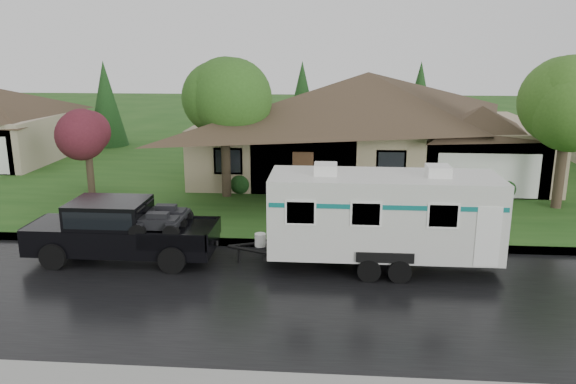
# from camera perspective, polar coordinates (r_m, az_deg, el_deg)

# --- Properties ---
(ground) EXTENTS (140.00, 140.00, 0.00)m
(ground) POSITION_cam_1_polar(r_m,az_deg,el_deg) (18.48, 3.86, -7.96)
(ground) COLOR #204C17
(ground) RESTS_ON ground
(road) EXTENTS (140.00, 8.00, 0.01)m
(road) POSITION_cam_1_polar(r_m,az_deg,el_deg) (16.65, 3.76, -10.57)
(road) COLOR black
(road) RESTS_ON ground
(curb) EXTENTS (140.00, 0.50, 0.15)m
(curb) POSITION_cam_1_polar(r_m,az_deg,el_deg) (20.55, 3.95, -5.37)
(curb) COLOR gray
(curb) RESTS_ON ground
(lawn) EXTENTS (140.00, 26.00, 0.15)m
(lawn) POSITION_cam_1_polar(r_m,az_deg,el_deg) (32.83, 4.23, 2.20)
(lawn) COLOR #204C17
(lawn) RESTS_ON ground
(house_main) EXTENTS (19.44, 10.80, 6.90)m
(house_main) POSITION_cam_1_polar(r_m,az_deg,el_deg) (31.19, 8.59, 7.98)
(house_main) COLOR tan
(house_main) RESTS_ON lawn
(tree_left_green) EXTENTS (3.92, 3.92, 6.49)m
(tree_left_green) POSITION_cam_1_polar(r_m,az_deg,el_deg) (26.22, -6.50, 9.16)
(tree_left_green) COLOR #382B1E
(tree_left_green) RESTS_ON lawn
(tree_red) EXTENTS (2.61, 2.61, 4.33)m
(tree_red) POSITION_cam_1_polar(r_m,az_deg,el_deg) (28.36, -19.78, 5.74)
(tree_red) COLOR #382B1E
(tree_red) RESTS_ON lawn
(tree_right_green) EXTENTS (3.98, 3.98, 6.60)m
(tree_right_green) POSITION_cam_1_polar(r_m,az_deg,el_deg) (26.85, 26.60, 8.03)
(tree_right_green) COLOR #382B1E
(tree_right_green) RESTS_ON lawn
(shrub_row) EXTENTS (13.60, 1.00, 1.00)m
(shrub_row) POSITION_cam_1_polar(r_m,az_deg,el_deg) (27.21, 8.37, 0.74)
(shrub_row) COLOR #143814
(shrub_row) RESTS_ON lawn
(pickup_truck) EXTENTS (6.24, 2.37, 2.08)m
(pickup_truck) POSITION_cam_1_polar(r_m,az_deg,el_deg) (19.84, -16.78, -3.55)
(pickup_truck) COLOR black
(pickup_truck) RESTS_ON ground
(travel_trailer) EXTENTS (7.69, 2.70, 3.45)m
(travel_trailer) POSITION_cam_1_polar(r_m,az_deg,el_deg) (18.38, 9.61, -2.21)
(travel_trailer) COLOR silver
(travel_trailer) RESTS_ON ground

